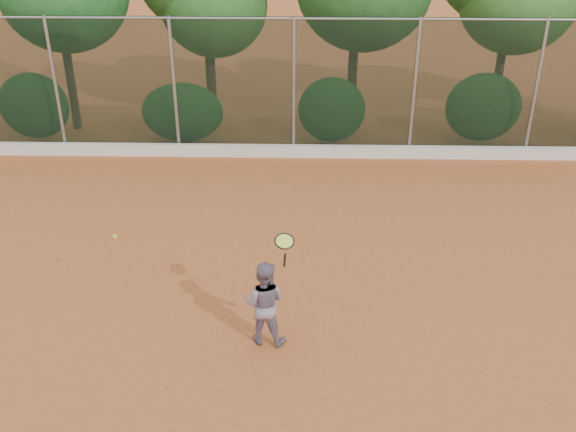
{
  "coord_description": "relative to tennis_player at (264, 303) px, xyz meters",
  "views": [
    {
      "loc": [
        0.23,
        -8.69,
        6.23
      ],
      "look_at": [
        0.0,
        1.0,
        1.25
      ],
      "focal_mm": 40.0,
      "sensor_mm": 36.0,
      "label": 1
    }
  ],
  "objects": [
    {
      "name": "chainlink_fence",
      "position": [
        0.31,
        7.77,
        1.17
      ],
      "size": [
        24.09,
        0.09,
        3.5
      ],
      "color": "black",
      "rests_on": "ground"
    },
    {
      "name": "tennis_ball_in_flight",
      "position": [
        -2.28,
        0.5,
        0.83
      ],
      "size": [
        0.07,
        0.07,
        0.07
      ],
      "color": "#C0CF2F",
      "rests_on": "ground"
    },
    {
      "name": "tennis_racket",
      "position": [
        0.31,
        -0.05,
        1.06
      ],
      "size": [
        0.33,
        0.31,
        0.56
      ],
      "color": "black",
      "rests_on": "ground"
    },
    {
      "name": "tennis_player",
      "position": [
        0.0,
        0.0,
        0.0
      ],
      "size": [
        0.75,
        0.63,
        1.38
      ],
      "primitive_type": "imported",
      "rotation": [
        0.0,
        0.0,
        2.97
      ],
      "color": "slate",
      "rests_on": "ground"
    },
    {
      "name": "concrete_curb",
      "position": [
        0.31,
        7.59,
        -0.54
      ],
      "size": [
        24.0,
        0.2,
        0.3
      ],
      "primitive_type": "cube",
      "color": "silver",
      "rests_on": "ground"
    },
    {
      "name": "ground",
      "position": [
        0.31,
        0.77,
        -0.69
      ],
      "size": [
        80.0,
        80.0,
        0.0
      ],
      "primitive_type": "plane",
      "color": "#A35326",
      "rests_on": "ground"
    }
  ]
}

